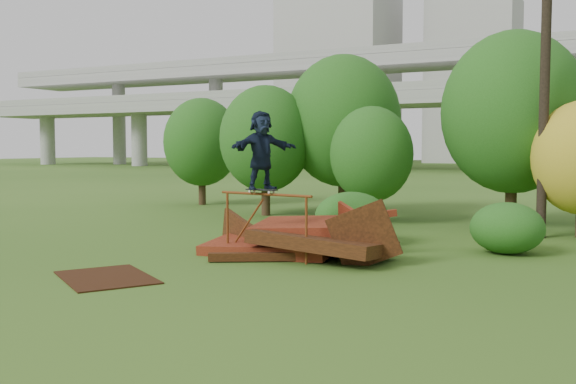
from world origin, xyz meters
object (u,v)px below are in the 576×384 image
at_px(skater, 261,150).
at_px(utility_pole, 545,64).
at_px(scrap_pile, 298,240).
at_px(flat_plate, 106,277).

relative_size(skater, utility_pole, 0.19).
distance_m(scrap_pile, flat_plate, 4.76).
bearing_deg(flat_plate, skater, 63.72).
bearing_deg(skater, utility_pole, -8.89).
bearing_deg(flat_plate, scrap_pile, 61.08).
distance_m(flat_plate, utility_pole, 13.46).
height_order(scrap_pile, utility_pole, utility_pole).
height_order(scrap_pile, flat_plate, scrap_pile).
distance_m(skater, utility_pole, 9.08).
xyz_separation_m(skater, utility_pole, (5.55, 6.77, 2.44)).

